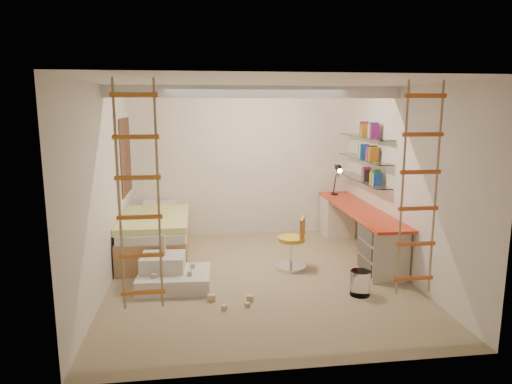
{
  "coord_description": "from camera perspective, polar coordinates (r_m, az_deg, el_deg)",
  "views": [
    {
      "loc": [
        -0.83,
        -5.91,
        2.33
      ],
      "look_at": [
        0.0,
        0.3,
        1.15
      ],
      "focal_mm": 32.0,
      "sensor_mm": 36.0,
      "label": 1
    }
  ],
  "objects": [
    {
      "name": "floor",
      "position": [
        6.41,
        0.36,
        -10.65
      ],
      "size": [
        4.5,
        4.5,
        0.0
      ],
      "primitive_type": "plane",
      "color": "#9B8764",
      "rests_on": "ground"
    },
    {
      "name": "ceiling_beam",
      "position": [
        6.27,
        0.0,
        12.4
      ],
      "size": [
        4.0,
        0.18,
        0.16
      ],
      "primitive_type": "cube",
      "color": "white",
      "rests_on": "ceiling"
    },
    {
      "name": "window_frame",
      "position": [
        7.54,
        -16.31,
        4.3
      ],
      "size": [
        0.06,
        1.15,
        1.35
      ],
      "primitive_type": "cube",
      "color": "white",
      "rests_on": "wall_left"
    },
    {
      "name": "window_blind",
      "position": [
        7.54,
        -16.01,
        4.31
      ],
      "size": [
        0.02,
        1.0,
        1.2
      ],
      "primitive_type": "cube",
      "color": "#4C2D1E",
      "rests_on": "window_frame"
    },
    {
      "name": "rope_ladder_left",
      "position": [
        4.27,
        -14.45,
        -0.68
      ],
      "size": [
        0.41,
        0.04,
        2.13
      ],
      "primitive_type": null,
      "color": "orange",
      "rests_on": "ceiling"
    },
    {
      "name": "rope_ladder_right",
      "position": [
        4.77,
        19.72,
        0.19
      ],
      "size": [
        0.41,
        0.04,
        2.13
      ],
      "primitive_type": null,
      "color": "#DB5825",
      "rests_on": "ceiling"
    },
    {
      "name": "waste_bin",
      "position": [
        5.95,
        12.89,
        -11.03
      ],
      "size": [
        0.25,
        0.25,
        0.31
      ],
      "primitive_type": "cylinder",
      "color": "white",
      "rests_on": "floor"
    },
    {
      "name": "desk",
      "position": [
        7.49,
        12.59,
        -4.5
      ],
      "size": [
        0.56,
        2.8,
        0.75
      ],
      "color": "red",
      "rests_on": "floor"
    },
    {
      "name": "shelves",
      "position": [
        7.59,
        13.32,
        4.1
      ],
      "size": [
        0.25,
        1.8,
        0.71
      ],
      "color": "white",
      "rests_on": "wall_right"
    },
    {
      "name": "bed",
      "position": [
        7.44,
        -12.38,
        -5.18
      ],
      "size": [
        1.02,
        2.0,
        0.69
      ],
      "color": "#AD7F51",
      "rests_on": "floor"
    },
    {
      "name": "task_lamp",
      "position": [
        8.22,
        10.2,
        2.14
      ],
      "size": [
        0.14,
        0.36,
        0.57
      ],
      "color": "black",
      "rests_on": "desk"
    },
    {
      "name": "swivel_chair",
      "position": [
        6.68,
        4.59,
        -7.22
      ],
      "size": [
        0.59,
        0.59,
        0.77
      ],
      "color": "gold",
      "rests_on": "floor"
    },
    {
      "name": "play_platform",
      "position": [
        6.17,
        -10.55,
        -10.12
      ],
      "size": [
        0.96,
        0.77,
        0.41
      ],
      "color": "silver",
      "rests_on": "floor"
    },
    {
      "name": "toy_blocks",
      "position": [
        5.87,
        -7.79,
        -10.03
      ],
      "size": [
        1.23,
        0.95,
        0.68
      ],
      "color": "#CCB284",
      "rests_on": "floor"
    },
    {
      "name": "books",
      "position": [
        7.58,
        13.35,
        4.97
      ],
      "size": [
        0.14,
        0.64,
        0.92
      ],
      "color": "#194CA5",
      "rests_on": "shelves"
    }
  ]
}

